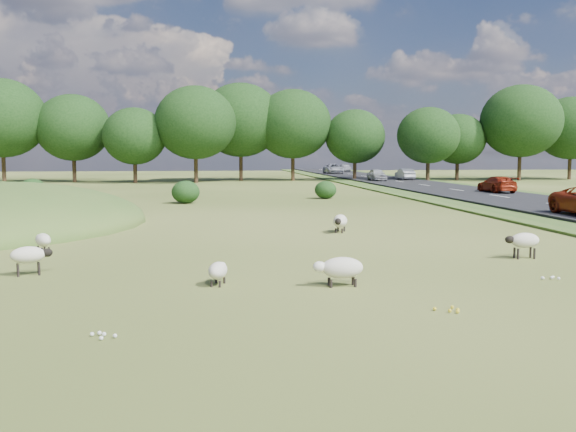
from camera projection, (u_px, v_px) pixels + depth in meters
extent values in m
plane|color=#364A17|center=(223.00, 207.00, 39.80)|extent=(160.00, 160.00, 0.00)
cube|color=black|center=(466.00, 193.00, 52.22)|extent=(8.00, 150.00, 0.25)
cylinder|color=black|center=(4.00, 164.00, 71.68)|extent=(0.44, 0.44, 4.18)
ellipsoid|color=black|center=(2.00, 118.00, 71.17)|extent=(9.75, 9.75, 8.78)
cylinder|color=black|center=(74.00, 166.00, 73.36)|extent=(0.44, 0.44, 3.61)
ellipsoid|color=black|center=(73.00, 128.00, 72.92)|extent=(8.41, 8.41, 7.57)
cylinder|color=black|center=(135.00, 169.00, 71.52)|extent=(0.44, 0.44, 3.02)
ellipsoid|color=black|center=(134.00, 136.00, 71.15)|extent=(7.04, 7.04, 6.34)
cylinder|color=black|center=(196.00, 165.00, 71.89)|extent=(0.44, 0.44, 3.90)
ellipsoid|color=black|center=(195.00, 123.00, 71.42)|extent=(9.09, 9.09, 8.18)
cylinder|color=black|center=(241.00, 163.00, 77.41)|extent=(0.44, 0.44, 4.22)
ellipsoid|color=black|center=(241.00, 120.00, 76.90)|extent=(9.85, 9.85, 8.86)
cylinder|color=black|center=(293.00, 164.00, 77.28)|extent=(0.44, 0.44, 3.94)
ellipsoid|color=black|center=(293.00, 124.00, 76.80)|extent=(9.20, 9.20, 8.28)
cylinder|color=black|center=(355.00, 168.00, 77.34)|extent=(0.44, 0.44, 3.09)
ellipsoid|color=black|center=(355.00, 136.00, 76.97)|extent=(7.20, 7.20, 6.48)
cylinder|color=black|center=(428.00, 168.00, 74.85)|extent=(0.44, 0.44, 3.12)
ellipsoid|color=black|center=(429.00, 135.00, 74.48)|extent=(7.29, 7.29, 6.56)
cylinder|color=black|center=(457.00, 168.00, 79.26)|extent=(0.44, 0.44, 2.93)
ellipsoid|color=black|center=(458.00, 139.00, 78.91)|extent=(6.84, 6.84, 6.16)
cylinder|color=black|center=(519.00, 163.00, 77.82)|extent=(0.44, 0.44, 4.16)
ellipsoid|color=black|center=(521.00, 121.00, 77.32)|extent=(9.71, 9.71, 8.74)
cylinder|color=black|center=(570.00, 165.00, 80.74)|extent=(0.44, 0.44, 3.74)
ellipsoid|color=black|center=(571.00, 128.00, 80.29)|extent=(8.72, 8.72, 7.84)
ellipsoid|color=black|center=(186.00, 192.00, 42.72)|extent=(1.86, 1.86, 1.52)
ellipsoid|color=black|center=(326.00, 190.00, 47.10)|extent=(1.60, 1.60, 1.31)
ellipsoid|color=black|center=(33.00, 189.00, 47.31)|extent=(1.81, 1.81, 1.48)
ellipsoid|color=#BCB09C|center=(342.00, 268.00, 16.24)|extent=(1.08, 0.59, 0.55)
ellipsoid|color=silver|center=(320.00, 267.00, 16.17)|extent=(0.35, 0.27, 0.28)
cylinder|color=black|center=(331.00, 284.00, 16.11)|extent=(0.08, 0.08, 0.20)
cylinder|color=black|center=(329.00, 282.00, 16.37)|extent=(0.08, 0.08, 0.20)
cylinder|color=black|center=(355.00, 283.00, 16.18)|extent=(0.08, 0.08, 0.20)
cylinder|color=black|center=(353.00, 281.00, 16.44)|extent=(0.08, 0.08, 0.20)
ellipsoid|color=#BCB09C|center=(218.00, 271.00, 16.37)|extent=(0.66, 0.95, 0.44)
ellipsoid|color=silver|center=(222.00, 266.00, 16.83)|extent=(0.27, 0.32, 0.22)
cylinder|color=black|center=(216.00, 280.00, 16.67)|extent=(0.06, 0.06, 0.16)
cylinder|color=black|center=(224.00, 280.00, 16.64)|extent=(0.06, 0.06, 0.16)
cylinder|color=black|center=(211.00, 284.00, 16.17)|extent=(0.06, 0.06, 0.16)
cylinder|color=black|center=(220.00, 284.00, 16.14)|extent=(0.06, 0.06, 0.16)
ellipsoid|color=#BCB09C|center=(525.00, 240.00, 20.47)|extent=(0.96, 0.53, 0.49)
ellipsoid|color=black|center=(510.00, 240.00, 20.39)|extent=(0.31, 0.24, 0.25)
cylinder|color=black|center=(518.00, 254.00, 20.35)|extent=(0.07, 0.07, 0.35)
cylinder|color=black|center=(514.00, 253.00, 20.59)|extent=(0.07, 0.07, 0.35)
cylinder|color=black|center=(534.00, 254.00, 20.44)|extent=(0.07, 0.07, 0.35)
cylinder|color=black|center=(530.00, 252.00, 20.67)|extent=(0.07, 0.07, 0.35)
ellipsoid|color=#BCB09C|center=(28.00, 255.00, 17.66)|extent=(1.03, 0.75, 0.47)
ellipsoid|color=black|center=(47.00, 253.00, 17.87)|extent=(0.35, 0.30, 0.24)
cylinder|color=black|center=(39.00, 268.00, 17.92)|extent=(0.07, 0.07, 0.34)
cylinder|color=black|center=(39.00, 269.00, 17.71)|extent=(0.07, 0.07, 0.34)
cylinder|color=black|center=(18.00, 269.00, 17.69)|extent=(0.07, 0.07, 0.34)
cylinder|color=black|center=(18.00, 271.00, 17.48)|extent=(0.07, 0.07, 0.34)
ellipsoid|color=#BCB09C|center=(340.00, 221.00, 27.25)|extent=(0.93, 1.23, 0.56)
ellipsoid|color=black|center=(338.00, 222.00, 26.67)|extent=(0.37, 0.43, 0.28)
cylinder|color=black|center=(342.00, 231.00, 26.95)|extent=(0.08, 0.08, 0.20)
cylinder|color=black|center=(336.00, 231.00, 27.01)|extent=(0.08, 0.08, 0.20)
cylinder|color=black|center=(344.00, 229.00, 27.56)|extent=(0.08, 0.08, 0.20)
cylinder|color=black|center=(338.00, 229.00, 27.63)|extent=(0.08, 0.08, 0.20)
ellipsoid|color=#BCB09C|center=(43.00, 240.00, 21.03)|extent=(0.80, 0.96, 0.43)
ellipsoid|color=silver|center=(39.00, 238.00, 21.39)|extent=(0.31, 0.34, 0.22)
cylinder|color=black|center=(38.00, 251.00, 21.20)|extent=(0.06, 0.06, 0.31)
cylinder|color=black|center=(45.00, 250.00, 21.33)|extent=(0.06, 0.06, 0.31)
cylinder|color=black|center=(42.00, 252.00, 20.80)|extent=(0.06, 0.06, 0.31)
cylinder|color=black|center=(49.00, 252.00, 20.93)|extent=(0.06, 0.06, 0.31)
imported|color=#9EA1A5|center=(344.00, 168.00, 106.65)|extent=(1.75, 4.30, 1.25)
imported|color=#B1B3B9|center=(333.00, 169.00, 96.30)|extent=(2.41, 5.22, 1.45)
imported|color=maroon|center=(497.00, 184.00, 50.82)|extent=(1.77, 4.35, 1.26)
imported|color=#ACAFB4|center=(405.00, 174.00, 74.21)|extent=(1.36, 3.90, 1.28)
imported|color=silver|center=(377.00, 175.00, 72.03)|extent=(1.58, 3.92, 1.33)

